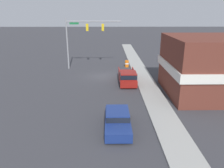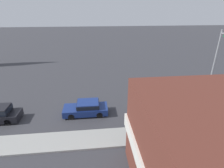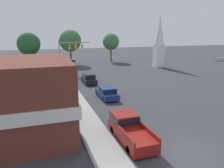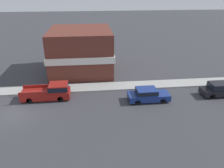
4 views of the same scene
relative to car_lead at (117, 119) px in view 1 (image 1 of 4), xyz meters
name	(u,v)px [view 1 (image 1 of 4)]	position (x,y,z in m)	size (l,w,h in m)	color
ground_plane	(102,76)	(1.60, -14.41, -0.77)	(200.00, 200.00, 0.00)	#38383D
sidewalk_curb	(142,76)	(-4.10, -14.41, -0.70)	(2.40, 60.00, 0.14)	#9E9E99
near_signal_assembly	(83,32)	(4.56, -18.83, 4.93)	(8.40, 0.49, 7.81)	gray
car_lead	(117,119)	(0.00, 0.00, 0.00)	(1.94, 4.64, 1.48)	black
pickup_truck_parked	(127,77)	(-1.68, -11.06, 0.12)	(2.03, 5.48, 1.81)	black
construction_barrel	(127,64)	(-2.30, -19.77, -0.22)	(0.66, 0.66, 1.09)	orange
corner_brick_building	(213,66)	(-10.66, -7.58, 2.36)	(10.02, 9.13, 6.29)	brown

